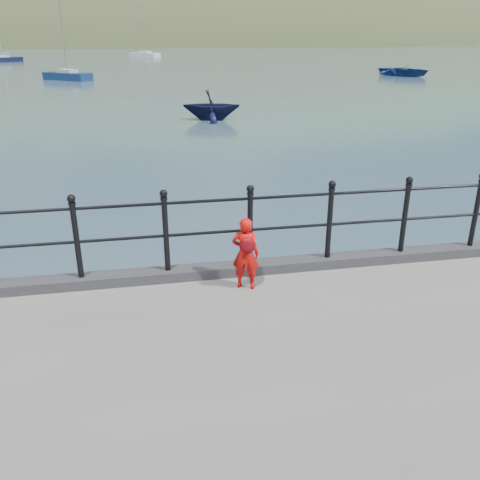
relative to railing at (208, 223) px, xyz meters
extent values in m
plane|color=#2D4251|center=(0.00, 0.15, -1.82)|extent=(600.00, 600.00, 0.00)
cube|color=#28282B|center=(0.00, 0.00, -0.75)|extent=(60.00, 0.30, 0.15)
cylinder|color=black|center=(0.00, 0.00, -0.15)|extent=(18.00, 0.04, 0.04)
cylinder|color=black|center=(0.00, 0.00, 0.32)|extent=(18.00, 0.04, 0.04)
cylinder|color=black|center=(-1.80, 0.00, -0.15)|extent=(0.08, 0.08, 1.05)
sphere|color=black|center=(-1.80, 0.00, 0.47)|extent=(0.11, 0.11, 0.11)
cylinder|color=black|center=(-0.60, 0.00, -0.15)|extent=(0.08, 0.08, 1.05)
sphere|color=black|center=(-0.60, 0.00, 0.47)|extent=(0.11, 0.11, 0.11)
cylinder|color=black|center=(0.60, 0.00, -0.15)|extent=(0.08, 0.08, 1.05)
sphere|color=black|center=(0.60, 0.00, 0.47)|extent=(0.11, 0.11, 0.11)
cylinder|color=black|center=(1.80, 0.00, -0.15)|extent=(0.08, 0.08, 1.05)
sphere|color=black|center=(1.80, 0.00, 0.47)|extent=(0.11, 0.11, 0.11)
cylinder|color=black|center=(3.00, 0.00, -0.15)|extent=(0.08, 0.08, 1.05)
sphere|color=black|center=(3.00, 0.00, 0.47)|extent=(0.11, 0.11, 0.11)
cylinder|color=black|center=(4.20, 0.00, -0.15)|extent=(0.08, 0.08, 1.05)
ellipsoid|color=#333A21|center=(20.00, 195.15, -17.22)|extent=(400.00, 100.00, 88.00)
ellipsoid|color=#387026|center=(60.00, 255.15, -29.12)|extent=(600.00, 180.00, 156.00)
cube|color=silver|center=(-35.00, 181.15, 1.18)|extent=(9.00, 6.00, 6.00)
cube|color=#4C4744|center=(-35.00, 181.15, 5.18)|extent=(9.50, 6.50, 2.00)
cube|color=silver|center=(-12.00, 181.15, 1.18)|extent=(9.00, 6.00, 6.00)
cube|color=#4C4744|center=(-12.00, 181.15, 5.18)|extent=(9.50, 6.50, 2.00)
cube|color=silver|center=(18.00, 181.15, 1.18)|extent=(9.00, 6.00, 6.00)
cube|color=#4C4744|center=(18.00, 181.15, 5.18)|extent=(9.50, 6.50, 2.00)
cube|color=silver|center=(45.00, 181.15, 1.18)|extent=(9.00, 6.00, 6.00)
cube|color=#4C4744|center=(45.00, 181.15, 5.18)|extent=(9.50, 6.50, 2.00)
imported|color=red|center=(0.44, -0.45, -0.31)|extent=(0.44, 0.37, 1.03)
ellipsoid|color=red|center=(0.44, -0.58, -0.14)|extent=(0.22, 0.11, 0.23)
imported|color=navy|center=(26.84, 45.48, -1.25)|extent=(6.21, 6.74, 1.14)
imported|color=black|center=(2.82, 20.40, -1.05)|extent=(3.38, 3.06, 1.55)
cube|color=black|center=(-21.41, 82.26, -1.57)|extent=(5.75, 4.77, 0.90)
cube|color=beige|center=(-21.41, 82.26, -1.07)|extent=(2.37, 2.18, 0.50)
cylinder|color=#A5A5A8|center=(-21.41, 82.26, -0.52)|extent=(2.16, 1.54, 0.06)
cube|color=navy|center=(-7.57, 46.96, -1.57)|extent=(4.98, 4.56, 0.90)
cube|color=beige|center=(-7.57, 46.96, -1.07)|extent=(2.11, 2.04, 0.50)
cylinder|color=#A5A5A8|center=(-7.57, 46.96, 2.21)|extent=(0.10, 0.10, 6.67)
cylinder|color=#A5A5A8|center=(-7.57, 46.96, -0.52)|extent=(1.81, 1.53, 0.06)
cube|color=silver|center=(0.58, 96.73, -1.57)|extent=(5.91, 5.98, 0.90)
cube|color=beige|center=(0.58, 96.73, -1.07)|extent=(2.55, 2.57, 0.50)
cylinder|color=#A5A5A8|center=(0.58, 96.73, 3.19)|extent=(0.10, 0.10, 8.62)
cylinder|color=#A5A5A8|center=(0.58, 96.73, -0.52)|extent=(2.08, 2.12, 0.06)
camera|label=1|loc=(-0.82, -6.66, 2.48)|focal=38.00mm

